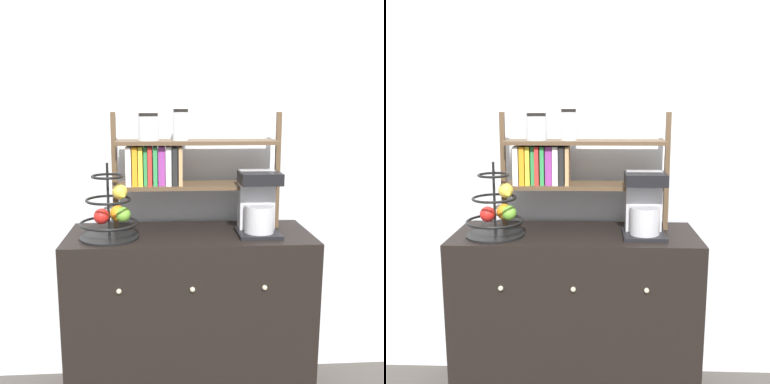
# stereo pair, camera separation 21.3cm
# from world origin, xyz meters

# --- Properties ---
(wall_back) EXTENTS (7.00, 0.05, 2.60)m
(wall_back) POSITION_xyz_m (0.00, 0.50, 1.30)
(wall_back) COLOR silver
(wall_back) RESTS_ON ground_plane
(sideboard) EXTENTS (1.17, 0.47, 0.88)m
(sideboard) POSITION_xyz_m (0.00, 0.23, 0.44)
(sideboard) COLOR black
(sideboard) RESTS_ON ground_plane
(coffee_maker) EXTENTS (0.20, 0.21, 0.30)m
(coffee_maker) POSITION_xyz_m (0.33, 0.20, 1.03)
(coffee_maker) COLOR black
(coffee_maker) RESTS_ON sideboard
(fruit_stand) EXTENTS (0.27, 0.27, 0.35)m
(fruit_stand) POSITION_xyz_m (-0.36, 0.17, 0.99)
(fruit_stand) COLOR black
(fruit_stand) RESTS_ON sideboard
(shelf_hutch) EXTENTS (0.83, 0.20, 0.59)m
(shelf_hutch) POSITION_xyz_m (-0.07, 0.31, 1.23)
(shelf_hutch) COLOR brown
(shelf_hutch) RESTS_ON sideboard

